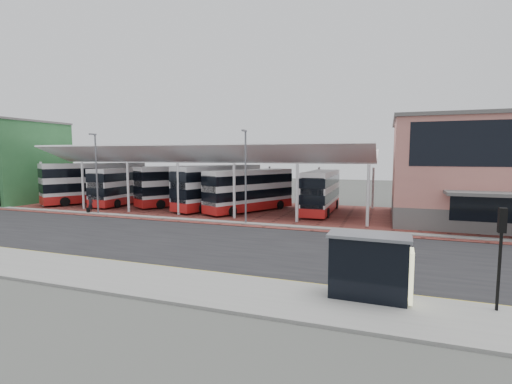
{
  "coord_description": "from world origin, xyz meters",
  "views": [
    {
      "loc": [
        13.45,
        -23.27,
        5.94
      ],
      "look_at": [
        1.99,
        9.0,
        2.54
      ],
      "focal_mm": 26.0,
      "sensor_mm": 36.0,
      "label": 1
    }
  ],
  "objects_px": {
    "bus_0": "(95,183)",
    "bus_shelter": "(376,261)",
    "terminal": "(505,170)",
    "traffic_signal_west": "(501,243)",
    "bus_1": "(127,186)",
    "pedestrian": "(91,204)",
    "bus_4": "(250,191)",
    "bus_2": "(184,186)",
    "bus_3": "(219,187)",
    "bus_5": "(321,192)"
  },
  "relations": [
    {
      "from": "bus_0",
      "to": "bus_shelter",
      "type": "distance_m",
      "value": 40.11
    },
    {
      "from": "terminal",
      "to": "traffic_signal_west",
      "type": "bearing_deg",
      "value": -104.37
    },
    {
      "from": "bus_1",
      "to": "pedestrian",
      "type": "height_order",
      "value": "bus_1"
    },
    {
      "from": "bus_4",
      "to": "bus_2",
      "type": "bearing_deg",
      "value": -165.1
    },
    {
      "from": "bus_3",
      "to": "traffic_signal_west",
      "type": "relative_size",
      "value": 3.04
    },
    {
      "from": "bus_5",
      "to": "bus_0",
      "type": "bearing_deg",
      "value": -176.92
    },
    {
      "from": "bus_3",
      "to": "bus_shelter",
      "type": "bearing_deg",
      "value": -32.71
    },
    {
      "from": "bus_shelter",
      "to": "bus_0",
      "type": "bearing_deg",
      "value": 149.17
    },
    {
      "from": "bus_2",
      "to": "bus_4",
      "type": "height_order",
      "value": "bus_2"
    },
    {
      "from": "bus_0",
      "to": "terminal",
      "type": "bearing_deg",
      "value": 31.94
    },
    {
      "from": "terminal",
      "to": "bus_4",
      "type": "bearing_deg",
      "value": -177.74
    },
    {
      "from": "bus_0",
      "to": "bus_1",
      "type": "xyz_separation_m",
      "value": [
        4.43,
        0.49,
        -0.26
      ]
    },
    {
      "from": "bus_4",
      "to": "pedestrian",
      "type": "bearing_deg",
      "value": -129.23
    },
    {
      "from": "bus_0",
      "to": "bus_1",
      "type": "distance_m",
      "value": 4.47
    },
    {
      "from": "bus_4",
      "to": "traffic_signal_west",
      "type": "bearing_deg",
      "value": -22.34
    },
    {
      "from": "bus_3",
      "to": "traffic_signal_west",
      "type": "distance_m",
      "value": 30.54
    },
    {
      "from": "bus_2",
      "to": "bus_5",
      "type": "xyz_separation_m",
      "value": [
        16.27,
        -0.17,
        -0.17
      ]
    },
    {
      "from": "bus_5",
      "to": "bus_2",
      "type": "bearing_deg",
      "value": 179.26
    },
    {
      "from": "bus_2",
      "to": "bus_shelter",
      "type": "height_order",
      "value": "bus_2"
    },
    {
      "from": "terminal",
      "to": "bus_4",
      "type": "height_order",
      "value": "terminal"
    },
    {
      "from": "pedestrian",
      "to": "bus_5",
      "type": "bearing_deg",
      "value": -82.31
    },
    {
      "from": "bus_5",
      "to": "bus_shelter",
      "type": "bearing_deg",
      "value": -75.41
    },
    {
      "from": "terminal",
      "to": "bus_0",
      "type": "distance_m",
      "value": 43.83
    },
    {
      "from": "bus_0",
      "to": "bus_1",
      "type": "relative_size",
      "value": 1.09
    },
    {
      "from": "bus_3",
      "to": "bus_5",
      "type": "height_order",
      "value": "bus_3"
    },
    {
      "from": "bus_3",
      "to": "bus_4",
      "type": "xyz_separation_m",
      "value": [
        4.01,
        -0.92,
        -0.19
      ]
    },
    {
      "from": "bus_5",
      "to": "bus_4",
      "type": "bearing_deg",
      "value": -166.29
    },
    {
      "from": "bus_1",
      "to": "bus_2",
      "type": "height_order",
      "value": "bus_2"
    },
    {
      "from": "bus_1",
      "to": "bus_5",
      "type": "bearing_deg",
      "value": 1.81
    },
    {
      "from": "bus_4",
      "to": "pedestrian",
      "type": "height_order",
      "value": "bus_4"
    },
    {
      "from": "bus_1",
      "to": "bus_3",
      "type": "relative_size",
      "value": 0.91
    },
    {
      "from": "bus_5",
      "to": "traffic_signal_west",
      "type": "bearing_deg",
      "value": -65.2
    },
    {
      "from": "bus_2",
      "to": "pedestrian",
      "type": "bearing_deg",
      "value": -93.31
    },
    {
      "from": "bus_4",
      "to": "bus_0",
      "type": "bearing_deg",
      "value": -153.52
    },
    {
      "from": "terminal",
      "to": "bus_5",
      "type": "xyz_separation_m",
      "value": [
        -15.92,
        0.87,
        -2.47
      ]
    },
    {
      "from": "pedestrian",
      "to": "traffic_signal_west",
      "type": "bearing_deg",
      "value": -126.24
    },
    {
      "from": "bus_3",
      "to": "pedestrian",
      "type": "bearing_deg",
      "value": -126.34
    },
    {
      "from": "bus_4",
      "to": "bus_5",
      "type": "height_order",
      "value": "bus_4"
    },
    {
      "from": "bus_2",
      "to": "bus_0",
      "type": "bearing_deg",
      "value": -140.03
    },
    {
      "from": "bus_2",
      "to": "bus_shelter",
      "type": "xyz_separation_m",
      "value": [
        22.31,
        -23.17,
        -0.58
      ]
    },
    {
      "from": "bus_5",
      "to": "bus_shelter",
      "type": "xyz_separation_m",
      "value": [
        6.04,
        -22.99,
        -0.41
      ]
    },
    {
      "from": "bus_1",
      "to": "traffic_signal_west",
      "type": "height_order",
      "value": "bus_1"
    },
    {
      "from": "bus_3",
      "to": "bus_1",
      "type": "bearing_deg",
      "value": -159.7
    },
    {
      "from": "bus_3",
      "to": "pedestrian",
      "type": "relative_size",
      "value": 6.37
    },
    {
      "from": "bus_3",
      "to": "traffic_signal_west",
      "type": "height_order",
      "value": "bus_3"
    },
    {
      "from": "terminal",
      "to": "bus_1",
      "type": "height_order",
      "value": "terminal"
    },
    {
      "from": "bus_2",
      "to": "bus_shelter",
      "type": "relative_size",
      "value": 3.28
    },
    {
      "from": "bus_1",
      "to": "bus_2",
      "type": "bearing_deg",
      "value": 9.08
    },
    {
      "from": "bus_3",
      "to": "bus_5",
      "type": "bearing_deg",
      "value": 23.67
    },
    {
      "from": "bus_0",
      "to": "bus_1",
      "type": "bearing_deg",
      "value": 37.31
    }
  ]
}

